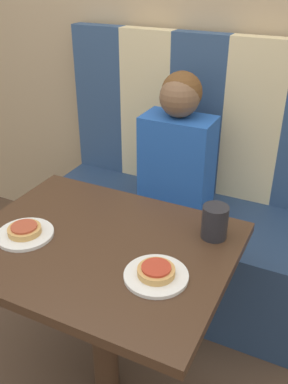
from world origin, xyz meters
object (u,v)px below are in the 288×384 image
at_px(plate_left, 25,234).
at_px(pizza_right, 156,271).
at_px(drinking_cup, 215,222).
at_px(plate_right, 156,276).
at_px(pizza_left, 24,230).
at_px(person, 178,145).

distance_m(plate_left, pizza_right, 0.49).
bearing_deg(plate_left, drinking_cup, 25.71).
xyz_separation_m(plate_right, drinking_cup, (0.09, 0.28, 0.05)).
relative_size(plate_left, plate_right, 1.00).
height_order(plate_right, drinking_cup, drinking_cup).
xyz_separation_m(plate_left, pizza_left, (0.00, 0.00, 0.02)).
height_order(person, pizza_left, person).
height_order(pizza_left, drinking_cup, drinking_cup).
height_order(pizza_right, drinking_cup, drinking_cup).
relative_size(person, plate_right, 3.33).
xyz_separation_m(person, pizza_left, (-0.25, -0.77, -0.07)).
relative_size(pizza_left, drinking_cup, 0.96).
bearing_deg(person, plate_right, -72.26).
relative_size(plate_right, drinking_cup, 1.66).
bearing_deg(pizza_right, plate_right, -90.00).
xyz_separation_m(person, plate_left, (-0.25, -0.77, -0.08)).
distance_m(person, plate_left, 0.81).
xyz_separation_m(pizza_left, pizza_right, (0.49, 0.00, 0.00)).
height_order(person, plate_right, person).
height_order(pizza_left, pizza_right, same).
bearing_deg(pizza_right, person, 107.74).
bearing_deg(plate_right, person, 107.74).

